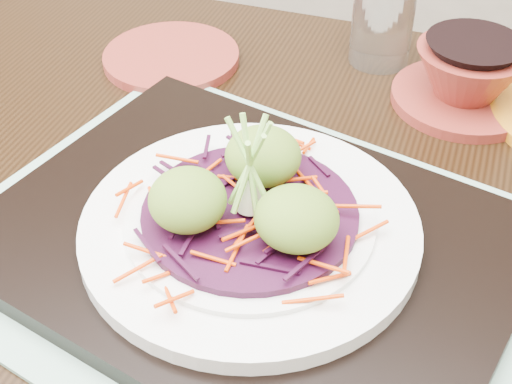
% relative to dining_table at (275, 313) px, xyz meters
% --- Properties ---
extents(dining_table, '(1.35, 0.96, 0.80)m').
position_rel_dining_table_xyz_m(dining_table, '(0.00, 0.00, 0.00)').
color(dining_table, black).
rests_on(dining_table, ground).
extents(placemat, '(0.60, 0.53, 0.00)m').
position_rel_dining_table_xyz_m(placemat, '(-0.02, -0.03, 0.11)').
color(placemat, '#88B097').
rests_on(placemat, dining_table).
extents(serving_tray, '(0.52, 0.45, 0.02)m').
position_rel_dining_table_xyz_m(serving_tray, '(-0.02, -0.03, 0.12)').
color(serving_tray, black).
rests_on(serving_tray, placemat).
extents(white_plate, '(0.29, 0.29, 0.02)m').
position_rel_dining_table_xyz_m(white_plate, '(-0.02, -0.03, 0.14)').
color(white_plate, white).
rests_on(white_plate, serving_tray).
extents(cabbage_bed, '(0.18, 0.18, 0.01)m').
position_rel_dining_table_xyz_m(cabbage_bed, '(-0.02, -0.03, 0.15)').
color(cabbage_bed, '#390B29').
rests_on(cabbage_bed, white_plate).
extents(carrot_julienne, '(0.22, 0.22, 0.01)m').
position_rel_dining_table_xyz_m(carrot_julienne, '(-0.02, -0.03, 0.16)').
color(carrot_julienne, '#D83803').
rests_on(carrot_julienne, cabbage_bed).
extents(guacamole_scoops, '(0.16, 0.14, 0.05)m').
position_rel_dining_table_xyz_m(guacamole_scoops, '(-0.02, -0.03, 0.18)').
color(guacamole_scoops, '#588327').
rests_on(guacamole_scoops, cabbage_bed).
extents(scallion_garnish, '(0.07, 0.07, 0.10)m').
position_rel_dining_table_xyz_m(scallion_garnish, '(-0.02, -0.03, 0.20)').
color(scallion_garnish, '#8BCD52').
rests_on(scallion_garnish, cabbage_bed).
extents(terracotta_side_plate, '(0.18, 0.18, 0.01)m').
position_rel_dining_table_xyz_m(terracotta_side_plate, '(-0.20, 0.27, 0.11)').
color(terracotta_side_plate, maroon).
rests_on(terracotta_side_plate, dining_table).
extents(water_glass, '(0.08, 0.08, 0.10)m').
position_rel_dining_table_xyz_m(water_glass, '(0.05, 0.33, 0.16)').
color(water_glass, white).
rests_on(water_glass, dining_table).
extents(terracotta_bowl_set, '(0.19, 0.19, 0.07)m').
position_rel_dining_table_xyz_m(terracotta_bowl_set, '(0.15, 0.26, 0.14)').
color(terracotta_bowl_set, maroon).
rests_on(terracotta_bowl_set, dining_table).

